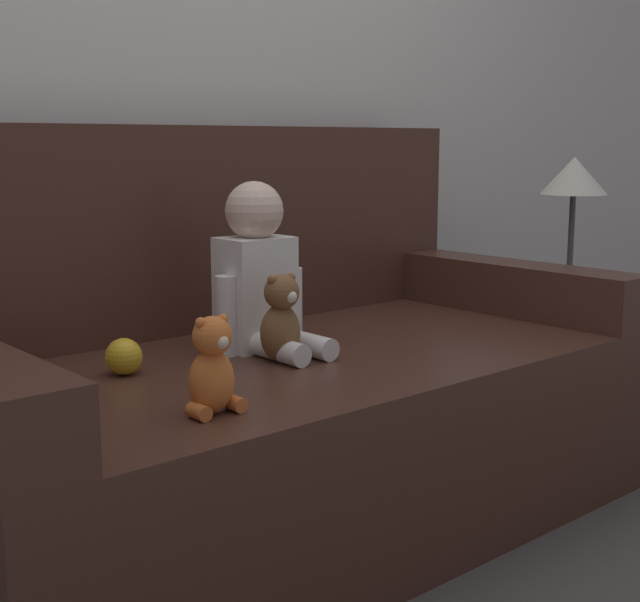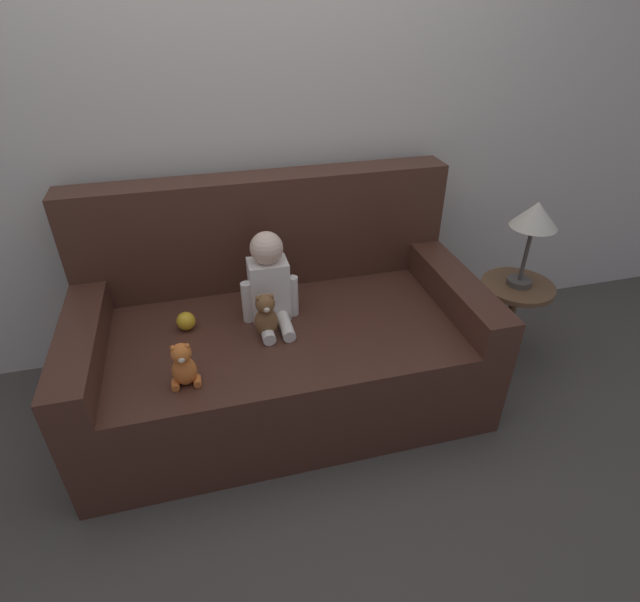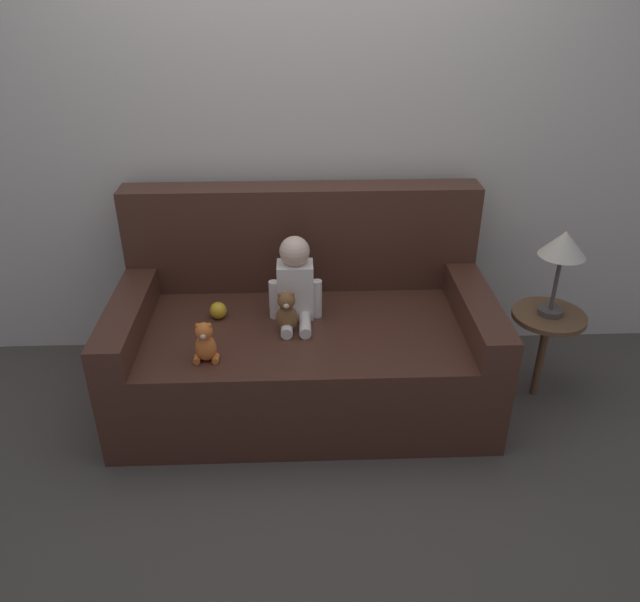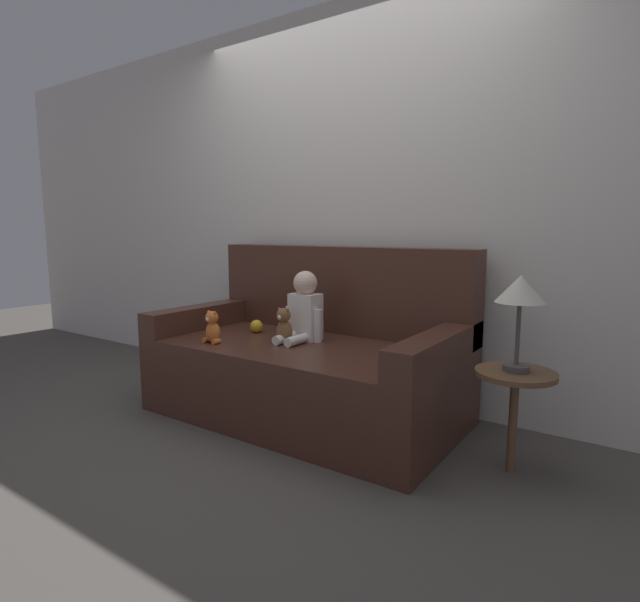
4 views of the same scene
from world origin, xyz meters
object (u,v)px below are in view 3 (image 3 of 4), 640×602
object	(u,v)px
side_table	(557,279)
toy_ball	(218,310)
person_baby	(295,284)
couch	(304,336)
plush_toy_side	(205,343)
teddy_bear_brown	(287,312)

from	to	relation	value
side_table	toy_ball	bearing A→B (deg)	177.54
toy_ball	side_table	size ratio (longest dim) A/B	0.09
person_baby	toy_ball	distance (m)	0.41
couch	plush_toy_side	bearing A→B (deg)	-138.19
couch	plush_toy_side	distance (m)	0.62
teddy_bear_brown	side_table	xyz separation A→B (m)	(1.30, 0.07, 0.12)
couch	person_baby	xyz separation A→B (m)	(-0.04, -0.02, 0.31)
person_baby	side_table	xyz separation A→B (m)	(1.26, -0.07, 0.04)
teddy_bear_brown	side_table	distance (m)	1.31
teddy_bear_brown	plush_toy_side	bearing A→B (deg)	-146.68
couch	teddy_bear_brown	size ratio (longest dim) A/B	8.65
plush_toy_side	couch	bearing A→B (deg)	41.81
person_baby	teddy_bear_brown	distance (m)	0.17
teddy_bear_brown	person_baby	bearing A→B (deg)	72.96
couch	side_table	world-z (taller)	couch
plush_toy_side	side_table	size ratio (longest dim) A/B	0.21
plush_toy_side	toy_ball	bearing A→B (deg)	87.81
teddy_bear_brown	toy_ball	bearing A→B (deg)	157.94
couch	plush_toy_side	world-z (taller)	couch
couch	side_table	size ratio (longest dim) A/B	1.98
person_baby	plush_toy_side	distance (m)	0.55
plush_toy_side	side_table	distance (m)	1.69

